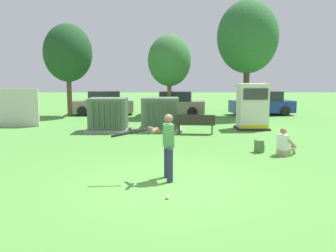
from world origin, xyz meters
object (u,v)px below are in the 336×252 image
Objects in this scene: transformer_mid_west at (160,114)px; parked_car_leftmost at (103,104)px; sports_ball at (167,197)px; backpack at (259,146)px; seated_spectator at (285,144)px; generator_enclosure at (252,107)px; parked_car_left_of_center at (174,104)px; batter at (166,143)px; park_bench at (196,123)px; parked_car_right_of_center at (262,104)px; transformer_west at (108,115)px.

transformer_mid_west is 0.48× the size of parked_car_leftmost.
sports_ball is 5.96m from backpack.
seated_spectator reaches higher than backpack.
generator_enclosure is at bearing 4.32° from transformer_mid_west.
sports_ball is at bearing -76.15° from parked_car_leftmost.
parked_car_left_of_center is at bearing 82.85° from transformer_mid_west.
transformer_mid_west is 7.22m from seated_spectator.
backpack is (3.59, -5.30, -0.57)m from transformer_mid_west.
batter is at bearing -92.14° from parked_car_left_of_center.
park_bench is 4.17× the size of backpack.
seated_spectator is 13.12m from parked_car_left_of_center.
batter is 0.40× the size of parked_car_left_of_center.
parked_car_left_of_center is 6.02m from parked_car_right_of_center.
parked_car_right_of_center is at bearing 57.56° from park_bench.
parked_car_right_of_center is (9.40, 7.22, -0.04)m from transformer_west.
seated_spectator is at bearing 36.22° from batter.
batter is (-1.37, -7.51, 0.44)m from park_bench.
transformer_mid_west is 8.36m from parked_car_leftmost.
sports_ball is 6.07m from seated_spectator.
batter reaches higher than parked_car_right_of_center.
generator_enclosure is at bearing 4.56° from transformer_west.
parked_car_left_of_center is (4.90, -0.43, 0.00)m from parked_car_leftmost.
park_bench is 0.42× the size of parked_car_left_of_center.
parked_car_leftmost is (-4.03, 7.32, -0.04)m from transformer_mid_west.
seated_spectator is (4.04, 4.52, 0.33)m from sports_ball.
parked_car_right_of_center is (6.60, 15.74, -0.22)m from batter.
backpack reaches higher than sports_ball.
park_bench is at bearing 120.70° from seated_spectator.
generator_enclosure is at bearing 87.30° from seated_spectator.
transformer_mid_west is 1.21× the size of batter.
transformer_west is at bearing -175.44° from generator_enclosure.
parked_car_right_of_center is at bearing 37.55° from transformer_west.
batter reaches higher than sports_ball.
transformer_mid_west is 1.14× the size of park_bench.
seated_spectator is at bearing -38.88° from transformer_west.
transformer_mid_west is at bearing -61.14° from parked_car_leftmost.
generator_enclosure is at bearing 27.79° from park_bench.
park_bench is (1.65, -1.22, -0.25)m from transformer_mid_west.
transformer_mid_west reaches higher than park_bench.
parked_car_left_of_center is at bearing 105.39° from seated_spectator.
parked_car_left_of_center is at bearing -178.92° from parked_car_right_of_center.
generator_enclosure is at bearing 64.40° from batter.
generator_enclosure reaches higher than batter.
parked_car_left_of_center is at bearing 119.95° from generator_enclosure.
sports_ball is (0.30, -10.27, -0.74)m from transformer_mid_west.
parked_car_right_of_center reaches higher than seated_spectator.
transformer_mid_west reaches higher than seated_spectator.
parked_car_right_of_center is (2.25, 6.65, -0.38)m from generator_enclosure.
backpack is (1.94, -4.08, -0.32)m from park_bench.
generator_enclosure is 7.56m from parked_car_left_of_center.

